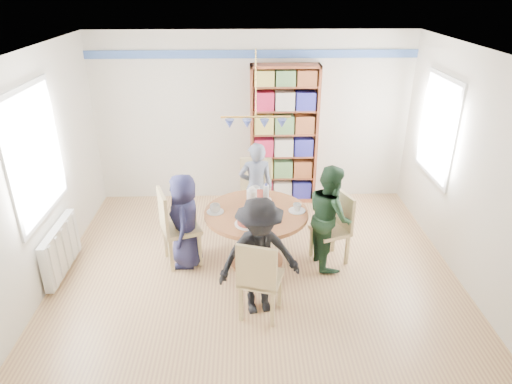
{
  "coord_description": "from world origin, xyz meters",
  "views": [
    {
      "loc": [
        -0.13,
        -4.56,
        3.39
      ],
      "look_at": [
        0.0,
        0.4,
        1.05
      ],
      "focal_mm": 32.0,
      "sensor_mm": 36.0,
      "label": 1
    }
  ],
  "objects_px": {
    "person_near": "(259,257)",
    "chair_left": "(174,224)",
    "chair_right": "(336,225)",
    "chair_far": "(255,191)",
    "person_right": "(330,216)",
    "radiator": "(61,249)",
    "chair_near": "(259,277)",
    "bookshelf": "(284,137)",
    "dining_table": "(256,225)",
    "person_left": "(185,221)",
    "person_far": "(256,188)"
  },
  "relations": [
    {
      "from": "person_near",
      "to": "chair_left",
      "type": "bearing_deg",
      "value": 125.66
    },
    {
      "from": "chair_right",
      "to": "person_near",
      "type": "bearing_deg",
      "value": -135.86
    },
    {
      "from": "chair_far",
      "to": "person_near",
      "type": "xyz_separation_m",
      "value": [
        -0.01,
        -1.94,
        0.12
      ]
    },
    {
      "from": "chair_right",
      "to": "person_right",
      "type": "height_order",
      "value": "person_right"
    },
    {
      "from": "radiator",
      "to": "chair_near",
      "type": "bearing_deg",
      "value": -20.5
    },
    {
      "from": "person_right",
      "to": "bookshelf",
      "type": "height_order",
      "value": "bookshelf"
    },
    {
      "from": "chair_left",
      "to": "radiator",
      "type": "bearing_deg",
      "value": -171.78
    },
    {
      "from": "chair_far",
      "to": "radiator",
      "type": "bearing_deg",
      "value": -154.37
    },
    {
      "from": "dining_table",
      "to": "person_left",
      "type": "height_order",
      "value": "person_left"
    },
    {
      "from": "dining_table",
      "to": "person_right",
      "type": "distance_m",
      "value": 0.93
    },
    {
      "from": "chair_near",
      "to": "person_right",
      "type": "height_order",
      "value": "person_right"
    },
    {
      "from": "chair_left",
      "to": "chair_right",
      "type": "xyz_separation_m",
      "value": [
        2.07,
        0.02,
        -0.05
      ]
    },
    {
      "from": "person_right",
      "to": "person_near",
      "type": "distance_m",
      "value": 1.3
    },
    {
      "from": "person_right",
      "to": "dining_table",
      "type": "bearing_deg",
      "value": 79.8
    },
    {
      "from": "chair_left",
      "to": "person_right",
      "type": "height_order",
      "value": "person_right"
    },
    {
      "from": "chair_far",
      "to": "person_left",
      "type": "height_order",
      "value": "person_left"
    },
    {
      "from": "chair_right",
      "to": "bookshelf",
      "type": "height_order",
      "value": "bookshelf"
    },
    {
      "from": "chair_far",
      "to": "person_far",
      "type": "height_order",
      "value": "person_far"
    },
    {
      "from": "chair_far",
      "to": "chair_near",
      "type": "height_order",
      "value": "chair_far"
    },
    {
      "from": "person_left",
      "to": "chair_left",
      "type": "bearing_deg",
      "value": -100.69
    },
    {
      "from": "dining_table",
      "to": "chair_right",
      "type": "distance_m",
      "value": 1.03
    },
    {
      "from": "chair_right",
      "to": "chair_far",
      "type": "distance_m",
      "value": 1.39
    },
    {
      "from": "chair_left",
      "to": "person_right",
      "type": "distance_m",
      "value": 1.97
    },
    {
      "from": "dining_table",
      "to": "person_near",
      "type": "bearing_deg",
      "value": -89.6
    },
    {
      "from": "dining_table",
      "to": "person_right",
      "type": "xyz_separation_m",
      "value": [
        0.92,
        -0.02,
        0.12
      ]
    },
    {
      "from": "person_right",
      "to": "bookshelf",
      "type": "distance_m",
      "value": 1.98
    },
    {
      "from": "chair_right",
      "to": "person_near",
      "type": "relative_size",
      "value": 0.68
    },
    {
      "from": "radiator",
      "to": "person_near",
      "type": "bearing_deg",
      "value": -17.52
    },
    {
      "from": "chair_left",
      "to": "chair_near",
      "type": "distance_m",
      "value": 1.52
    },
    {
      "from": "chair_far",
      "to": "bookshelf",
      "type": "xyz_separation_m",
      "value": [
        0.47,
        0.87,
        0.53
      ]
    },
    {
      "from": "chair_left",
      "to": "person_far",
      "type": "height_order",
      "value": "person_far"
    },
    {
      "from": "dining_table",
      "to": "person_left",
      "type": "relative_size",
      "value": 1.04
    },
    {
      "from": "chair_left",
      "to": "bookshelf",
      "type": "distance_m",
      "value": 2.45
    },
    {
      "from": "dining_table",
      "to": "chair_left",
      "type": "relative_size",
      "value": 1.27
    },
    {
      "from": "person_far",
      "to": "dining_table",
      "type": "bearing_deg",
      "value": 82.41
    },
    {
      "from": "dining_table",
      "to": "person_right",
      "type": "height_order",
      "value": "person_right"
    },
    {
      "from": "chair_left",
      "to": "chair_far",
      "type": "relative_size",
      "value": 1.0
    },
    {
      "from": "radiator",
      "to": "chair_left",
      "type": "height_order",
      "value": "chair_left"
    },
    {
      "from": "dining_table",
      "to": "person_near",
      "type": "distance_m",
      "value": 0.94
    },
    {
      "from": "radiator",
      "to": "chair_near",
      "type": "distance_m",
      "value": 2.59
    },
    {
      "from": "person_right",
      "to": "chair_near",
      "type": "bearing_deg",
      "value": 129.75
    },
    {
      "from": "chair_right",
      "to": "person_far",
      "type": "relative_size",
      "value": 0.69
    },
    {
      "from": "dining_table",
      "to": "person_left",
      "type": "bearing_deg",
      "value": 179.35
    },
    {
      "from": "person_right",
      "to": "bookshelf",
      "type": "bearing_deg",
      "value": 3.78
    },
    {
      "from": "radiator",
      "to": "person_near",
      "type": "relative_size",
      "value": 0.73
    },
    {
      "from": "person_left",
      "to": "chair_far",
      "type": "bearing_deg",
      "value": 134.8
    },
    {
      "from": "dining_table",
      "to": "chair_near",
      "type": "bearing_deg",
      "value": -89.98
    },
    {
      "from": "chair_far",
      "to": "person_right",
      "type": "xyz_separation_m",
      "value": [
        0.91,
        -1.02,
        0.11
      ]
    },
    {
      "from": "person_near",
      "to": "person_far",
      "type": "bearing_deg",
      "value": 77.9
    },
    {
      "from": "radiator",
      "to": "person_left",
      "type": "xyz_separation_m",
      "value": [
        1.53,
        0.18,
        0.27
      ]
    }
  ]
}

